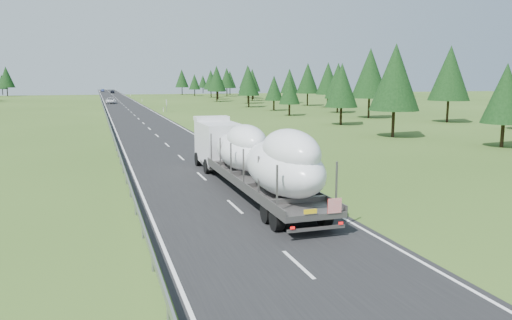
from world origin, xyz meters
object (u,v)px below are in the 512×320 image
object	(u,v)px
highway_sign	(167,103)
boat_truck	(252,154)
distant_car_dark	(112,92)
distant_car_blue	(103,90)
distant_van	(111,101)

from	to	relation	value
highway_sign	boat_truck	xyz separation A→B (m)	(-5.30, -76.99, 0.61)
distant_car_dark	distant_car_blue	bearing A→B (deg)	100.77
distant_van	distant_car_blue	xyz separation A→B (m)	(-0.18, 129.54, -0.13)
boat_truck	distant_car_blue	world-z (taller)	boat_truck
boat_truck	distant_car_blue	distance (m)	245.87
distant_van	distant_car_dark	distance (m)	99.72
highway_sign	distant_van	world-z (taller)	highway_sign
highway_sign	boat_truck	bearing A→B (deg)	-93.94
distant_van	distant_car_blue	size ratio (longest dim) A/B	1.41
boat_truck	highway_sign	bearing A→B (deg)	86.06
distant_car_dark	distant_van	bearing A→B (deg)	-88.78
highway_sign	distant_car_dark	world-z (taller)	highway_sign
boat_truck	distant_car_dark	bearing A→B (deg)	90.28
distant_car_dark	distant_car_blue	distance (m)	30.14
distant_car_blue	distant_car_dark	bearing A→B (deg)	-82.03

